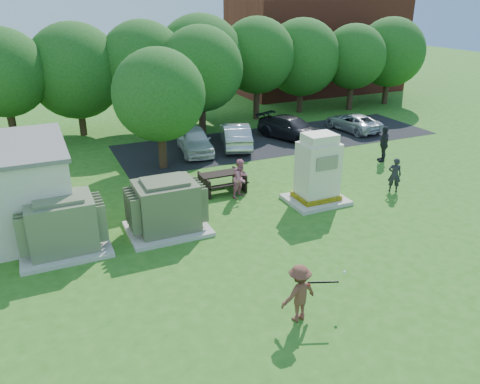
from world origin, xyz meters
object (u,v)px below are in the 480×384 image
picnic_table (222,180)px  batter (299,293)px  generator_cabinet (317,173)px  person_walking_right (384,144)px  car_dark (292,128)px  transformer_left (62,226)px  transformer_right (166,207)px  car_silver_a (235,135)px  car_white (195,140)px  person_by_generator (395,175)px  car_silver_b (353,122)px  person_at_picnic (241,178)px

picnic_table → batter: bearing=-99.7°
generator_cabinet → batter: size_ratio=1.80×
person_walking_right → car_dark: bearing=-133.2°
transformer_left → generator_cabinet: (10.34, -0.01, 0.36)m
transformer_right → car_silver_a: bearing=52.7°
car_white → transformer_left: bearing=-123.4°
person_by_generator → car_silver_b: person_by_generator is taller
transformer_right → person_by_generator: bearing=-2.6°
car_dark → car_silver_b: 4.67m
person_at_picnic → person_walking_right: person_walking_right is taller
generator_cabinet → picnic_table: size_ratio=1.51×
batter → car_white: (2.34, 15.38, -0.14)m
car_white → generator_cabinet: bearing=-65.6°
transformer_left → person_at_picnic: transformer_left is taller
person_by_generator → car_silver_b: size_ratio=0.39×
generator_cabinet → car_silver_b: generator_cabinet is taller
car_dark → picnic_table: bearing=-161.0°
transformer_left → car_dark: 16.74m
generator_cabinet → car_dark: bearing=66.2°
transformer_left → transformer_right: bearing=0.0°
car_silver_a → car_silver_b: size_ratio=1.07×
transformer_left → generator_cabinet: 10.35m
person_walking_right → car_dark: person_walking_right is taller
person_walking_right → car_white: bearing=-98.4°
batter → person_by_generator: bearing=-152.9°
transformer_right → picnic_table: bearing=39.7°
car_dark → generator_cabinet: bearing=-134.8°
generator_cabinet → person_by_generator: size_ratio=1.90×
transformer_left → transformer_right: size_ratio=1.00×
batter → car_silver_a: 16.12m
transformer_right → transformer_left: bearing=180.0°
batter → car_dark: size_ratio=0.36×
person_walking_right → car_white: person_walking_right is taller
transformer_right → batter: (1.79, -6.63, -0.12)m
generator_cabinet → car_dark: 9.67m
transformer_left → person_by_generator: size_ratio=1.88×
picnic_table → person_walking_right: (9.48, 0.31, 0.43)m
picnic_table → car_white: car_white is taller
person_at_picnic → picnic_table: bearing=88.0°
car_silver_b → car_dark: bearing=-5.5°
transformer_left → car_silver_b: size_ratio=0.73×
person_walking_right → transformer_left: bearing=-55.0°
car_white → car_silver_b: 11.06m
transformer_left → transformer_right: 3.70m
transformer_left → batter: transformer_left is taller
batter → person_walking_right: (11.09, 9.76, 0.12)m
person_walking_right → car_dark: 6.16m
transformer_right → car_dark: bearing=40.0°
transformer_right → generator_cabinet: size_ratio=0.99×
transformer_right → car_silver_b: (15.20, 8.89, -0.40)m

